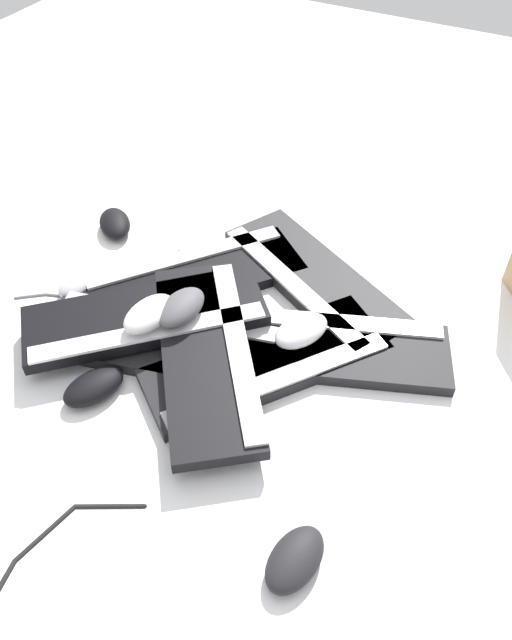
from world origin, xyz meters
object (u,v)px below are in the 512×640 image
at_px(keyboard_4, 266,363).
at_px(mouse_1, 94,387).
at_px(keyboard_0, 327,348).
at_px(keyboard_5, 146,317).
at_px(keyboard_2, 195,277).
at_px(mouse_0, 81,281).
at_px(mouse_3, 149,314).
at_px(keyboard_3, 160,342).
at_px(mouse_4, 115,223).
at_px(keyboard_6, 207,353).
at_px(mouse_2, 295,559).
at_px(mouse_5, 181,307).
at_px(mouse_6, 301,331).
at_px(keyboard_1, 313,279).

height_order(keyboard_4, mouse_1, mouse_1).
distance_m(keyboard_0, keyboard_5, 0.34).
bearing_deg(keyboard_2, mouse_0, -148.05).
xyz_separation_m(keyboard_4, mouse_3, (-0.21, -0.04, 0.07)).
bearing_deg(keyboard_5, keyboard_4, 6.51).
distance_m(keyboard_3, mouse_4, 0.38).
height_order(keyboard_4, keyboard_6, keyboard_6).
relative_size(mouse_2, mouse_5, 1.00).
relative_size(keyboard_4, mouse_0, 4.01).
bearing_deg(mouse_3, mouse_4, 56.66).
relative_size(keyboard_6, mouse_5, 4.02).
distance_m(keyboard_6, mouse_5, 0.10).
xyz_separation_m(keyboard_3, mouse_1, (-0.04, -0.14, 0.01)).
xyz_separation_m(mouse_1, mouse_2, (0.43, -0.11, 0.00)).
height_order(mouse_2, mouse_5, mouse_5).
distance_m(keyboard_0, mouse_2, 0.40).
bearing_deg(keyboard_5, mouse_4, 136.91).
bearing_deg(mouse_5, keyboard_2, -150.69).
bearing_deg(keyboard_2, mouse_6, -14.08).
bearing_deg(keyboard_3, keyboard_0, 24.84).
height_order(keyboard_6, mouse_2, keyboard_6).
distance_m(keyboard_3, mouse_0, 0.24).
relative_size(keyboard_1, mouse_2, 4.18).
relative_size(keyboard_2, mouse_0, 3.97).
bearing_deg(mouse_3, keyboard_1, -24.88).
distance_m(keyboard_1, mouse_1, 0.49).
xyz_separation_m(keyboard_6, mouse_1, (-0.15, -0.14, -0.02)).
bearing_deg(mouse_2, keyboard_2, 52.77).
bearing_deg(keyboard_2, mouse_5, -65.90).
xyz_separation_m(mouse_2, mouse_5, (-0.37, 0.30, 0.06)).
relative_size(keyboard_6, mouse_4, 4.02).
height_order(mouse_3, mouse_4, mouse_3).
height_order(keyboard_5, mouse_1, keyboard_5).
distance_m(keyboard_6, mouse_1, 0.20).
xyz_separation_m(keyboard_2, keyboard_4, (0.23, -0.14, 0.00)).
bearing_deg(mouse_5, mouse_3, -40.84).
height_order(keyboard_2, keyboard_6, keyboard_6).
height_order(keyboard_3, mouse_2, mouse_2).
distance_m(mouse_1, mouse_2, 0.45).
distance_m(keyboard_2, mouse_3, 0.19).
bearing_deg(mouse_1, keyboard_0, -25.75).
distance_m(keyboard_0, mouse_1, 0.42).
distance_m(keyboard_1, keyboard_4, 0.24).
xyz_separation_m(keyboard_0, keyboard_6, (-0.17, -0.13, 0.03)).
height_order(mouse_0, mouse_2, same).
xyz_separation_m(keyboard_6, mouse_6, (0.12, 0.12, 0.01)).
relative_size(keyboard_1, mouse_3, 4.18).
height_order(mouse_3, mouse_6, mouse_3).
xyz_separation_m(mouse_0, mouse_3, (0.22, -0.06, 0.06)).
bearing_deg(keyboard_3, keyboard_5, 154.31).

